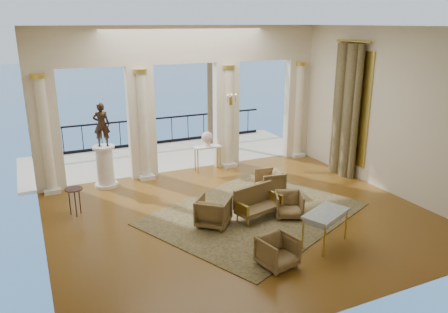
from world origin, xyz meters
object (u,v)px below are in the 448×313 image
armchair_a (278,250)px  armchair_c (270,180)px  console_table (207,150)px  game_table (326,215)px  side_table (74,192)px  armchair_d (213,210)px  armchair_b (289,204)px  statue (101,125)px  pedestal (105,167)px  settee (257,203)px

armchair_a → armchair_c: (1.85, 3.41, 0.01)m
console_table → game_table: bearing=-82.4°
armchair_a → console_table: (1.00, 5.89, 0.33)m
armchair_c → side_table: 5.19m
armchair_d → game_table: (1.80, -1.84, 0.29)m
armchair_b → statue: (-3.68, 4.00, 1.50)m
armchair_b → armchair_a: bearing=-103.4°
armchair_d → game_table: 2.59m
game_table → side_table: (-4.67, 3.80, -0.07)m
console_table → side_table: bearing=-154.1°
side_table → armchair_c: bearing=-8.0°
statue → console_table: (3.23, 0.05, -1.17)m
armchair_c → pedestal: bearing=-113.2°
settee → statue: (-2.93, 3.72, 1.45)m
console_table → side_table: (-4.28, -1.75, -0.07)m
armchair_d → game_table: size_ratio=0.61×
armchair_b → side_table: 5.27m
armchair_a → armchair_c: 3.88m
armchair_c → side_table: (-5.13, 0.72, 0.25)m
armchair_d → settee: size_ratio=0.59×
armchair_b → settee: 0.80m
armchair_a → armchair_b: size_ratio=1.01×
armchair_b → pedestal: 5.44m
game_table → pedestal: size_ratio=1.01×
armchair_a → game_table: size_ratio=0.55×
armchair_d → settee: bearing=-142.2°
armchair_d → pedestal: bearing=-22.7°
armchair_a → console_table: console_table is taller
armchair_a → armchair_d: (-0.41, 2.18, 0.04)m
armchair_c → statue: (-4.08, 2.42, 1.49)m
armchair_c → pedestal: pedestal is taller
pedestal → statue: 1.26m
side_table → armchair_b: bearing=-25.9°
console_table → armchair_b: bearing=-80.0°
armchair_b → game_table: (-0.06, -1.50, 0.33)m
armchair_a → console_table: bearing=69.0°
armchair_d → console_table: 3.98m
armchair_b → armchair_c: armchair_c is taller
console_table → armchair_d: bearing=-107.2°
settee → pedestal: pedestal is taller
settee → statue: 4.95m
settee → statue: statue is taller
settee → game_table: (0.68, -1.78, 0.28)m
game_table → pedestal: pedestal is taller
armchair_b → settee: (-0.75, 0.29, 0.06)m
armchair_d → side_table: size_ratio=1.08×
armchair_c → settee: bearing=-34.0°
armchair_a → armchair_d: armchair_d is taller
armchair_a → pedestal: 6.25m
armchair_c → settee: (-1.14, -1.29, 0.04)m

